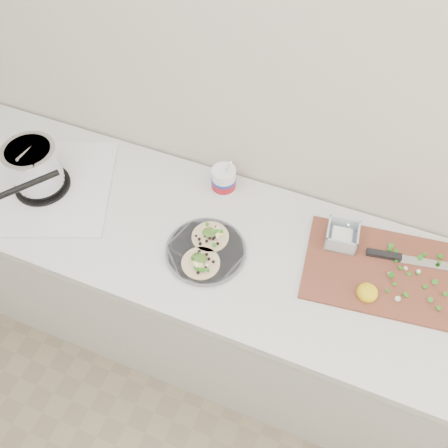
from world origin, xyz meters
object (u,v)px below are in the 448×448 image
at_px(taco_plate, 206,250).
at_px(cutboard, 376,264).
at_px(stove, 38,174).
at_px(tub, 224,179).

relative_size(taco_plate, cutboard, 0.53).
bearing_deg(stove, taco_plate, -25.05).
bearing_deg(stove, cutboard, -16.34).
height_order(taco_plate, cutboard, cutboard).
height_order(stove, taco_plate, stove).
bearing_deg(cutboard, taco_plate, -171.40).
bearing_deg(stove, tub, -0.83).
height_order(stove, tub, stove).
bearing_deg(taco_plate, cutboard, 16.00).
xyz_separation_m(stove, cutboard, (1.28, 0.13, -0.06)).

